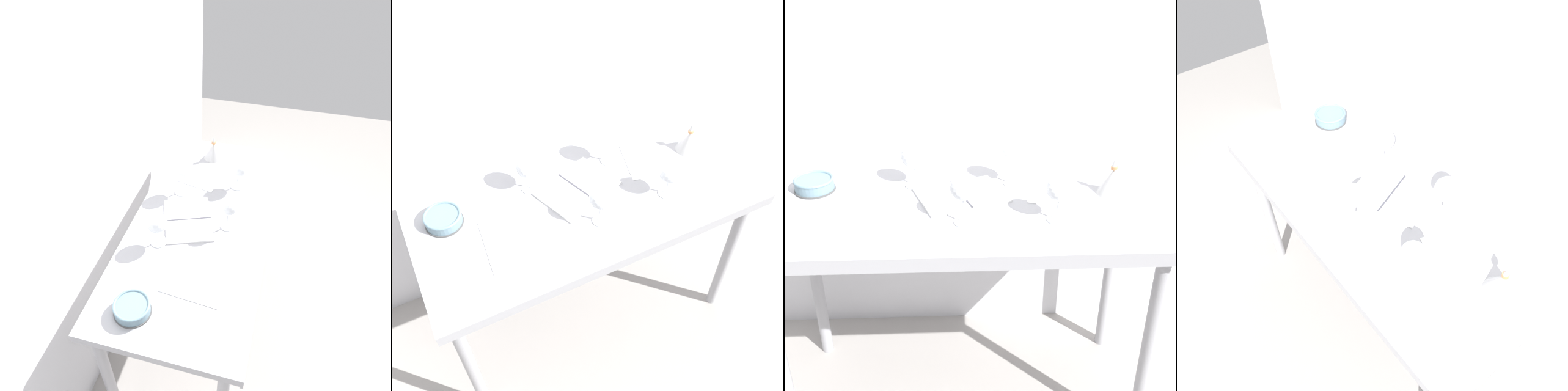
{
  "view_description": "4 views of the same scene",
  "coord_description": "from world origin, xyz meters",
  "views": [
    {
      "loc": [
        -1.28,
        -0.32,
        2.21
      ],
      "look_at": [
        0.07,
        0.04,
        1.0
      ],
      "focal_mm": 35.21,
      "sensor_mm": 36.0,
      "label": 1
    },
    {
      "loc": [
        -0.57,
        -1.17,
        2.36
      ],
      "look_at": [
        -0.01,
        -0.05,
        0.97
      ],
      "focal_mm": 44.27,
      "sensor_mm": 36.0,
      "label": 2
    },
    {
      "loc": [
        -0.01,
        -1.66,
        1.81
      ],
      "look_at": [
        0.06,
        -0.02,
        0.94
      ],
      "focal_mm": 49.52,
      "sensor_mm": 36.0,
      "label": 3
    },
    {
      "loc": [
        0.78,
        -0.66,
        2.11
      ],
      "look_at": [
        -0.02,
        -0.03,
        0.94
      ],
      "focal_mm": 36.89,
      "sensor_mm": 36.0,
      "label": 4
    }
  ],
  "objects": [
    {
      "name": "tasting_sheet_upper",
      "position": [
        0.33,
        0.08,
        0.9
      ],
      "size": [
        0.21,
        0.25,
        0.0
      ],
      "primitive_type": "cube",
      "rotation": [
        0.0,
        0.0,
        -0.24
      ],
      "color": "white",
      "rests_on": "steel_counter"
    },
    {
      "name": "tasting_sheet_lower",
      "position": [
        -0.36,
        -0.06,
        0.9
      ],
      "size": [
        0.18,
        0.27,
        0.0
      ],
      "primitive_type": "cube",
      "rotation": [
        0.0,
        0.0,
        -0.08
      ],
      "color": "white",
      "rests_on": "steel_counter"
    },
    {
      "name": "decanter_funnel",
      "position": [
        0.54,
        0.06,
        0.95
      ],
      "size": [
        0.11,
        0.11,
        0.14
      ],
      "color": "#B8B8B8",
      "rests_on": "steel_counter"
    },
    {
      "name": "open_notebook",
      "position": [
        -0.01,
        0.06,
        0.9
      ],
      "size": [
        0.36,
        0.31,
        0.01
      ],
      "rotation": [
        0.0,
        0.0,
        0.35
      ],
      "color": "white",
      "rests_on": "steel_counter"
    },
    {
      "name": "back_wall",
      "position": [
        0.0,
        0.49,
        1.3
      ],
      "size": [
        3.8,
        0.04,
        2.6
      ],
      "primitive_type": "cube",
      "color": "silver",
      "rests_on": "ground_plane"
    },
    {
      "name": "wine_glass_far_right",
      "position": [
        0.19,
        0.15,
        1.03
      ],
      "size": [
        0.1,
        0.1,
        0.18
      ],
      "color": "white",
      "rests_on": "steel_counter"
    },
    {
      "name": "steel_counter",
      "position": [
        0.0,
        -0.01,
        0.79
      ],
      "size": [
        1.4,
        0.65,
        0.9
      ],
      "color": "#9A9A9F",
      "rests_on": "ground_plane"
    },
    {
      "name": "wine_glass_far_left",
      "position": [
        -0.18,
        0.15,
        1.02
      ],
      "size": [
        0.09,
        0.09,
        0.17
      ],
      "color": "white",
      "rests_on": "steel_counter"
    },
    {
      "name": "tasting_bowl",
      "position": [
        -0.54,
        0.13,
        0.93
      ],
      "size": [
        0.15,
        0.15,
        0.05
      ],
      "color": "#4C4C4C",
      "rests_on": "steel_counter"
    },
    {
      "name": "wine_glass_near_right",
      "position": [
        0.31,
        -0.12,
        1.02
      ],
      "size": [
        0.09,
        0.09,
        0.17
      ],
      "color": "white",
      "rests_on": "steel_counter"
    },
    {
      "name": "wine_glass_near_center",
      "position": [
        -0.0,
        -0.13,
        1.03
      ],
      "size": [
        0.09,
        0.09,
        0.18
      ],
      "color": "white",
      "rests_on": "steel_counter"
    },
    {
      "name": "ground_plane",
      "position": [
        0.0,
        0.0,
        0.0
      ],
      "size": [
        6.0,
        6.0,
        0.0
      ],
      "primitive_type": "plane",
      "color": "#9D9893"
    }
  ]
}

